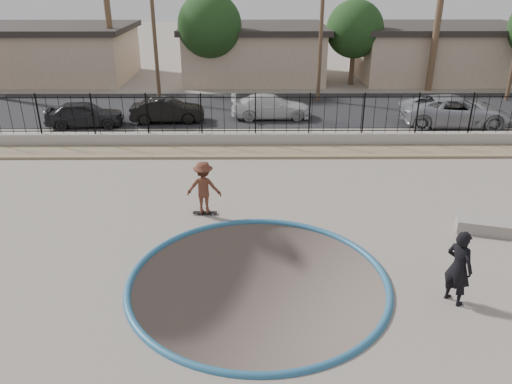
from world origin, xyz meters
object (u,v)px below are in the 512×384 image
object	(u,v)px
skater	(204,190)
car_b	(168,110)
concrete_ledge	(483,226)
skateboard	(205,213)
car_d	(455,111)
videographer	(459,267)
car_c	(271,106)
car_a	(85,114)

from	to	relation	value
skater	car_b	bearing A→B (deg)	-70.39
concrete_ledge	car_b	xyz separation A→B (m)	(-11.85, 12.51, 0.48)
skateboard	car_d	xyz separation A→B (m)	(12.29, 10.40, 0.76)
concrete_ledge	car_d	world-z (taller)	car_d
skater	videographer	size ratio (longest dim) A/B	0.91
car_b	car_d	bearing A→B (deg)	-97.19
skater	car_c	distance (m)	12.29
concrete_ledge	car_d	distance (m)	12.21
videographer	concrete_ledge	bearing A→B (deg)	-65.42
skateboard	car_a	size ratio (longest dim) A/B	0.21
car_a	car_c	distance (m)	9.97
skater	car_b	size ratio (longest dim) A/B	0.46
skater	concrete_ledge	xyz separation A→B (m)	(8.90, -1.31, -0.70)
skateboard	car_b	size ratio (longest dim) A/B	0.21
car_b	car_d	world-z (taller)	car_d
videographer	concrete_ledge	xyz separation A→B (m)	(2.28, 3.60, -0.79)
skater	car_a	distance (m)	12.64
skateboard	car_c	xyz separation A→B (m)	(2.66, 12.00, 0.62)
videographer	car_a	distance (m)	20.61
skateboard	car_a	xyz separation A→B (m)	(-7.18, 10.40, 0.65)
car_a	skateboard	bearing A→B (deg)	-151.07
skater	skateboard	distance (m)	0.84
videographer	car_c	size ratio (longest dim) A/B	0.45
videographer	car_a	size ratio (longest dim) A/B	0.50
skateboard	videographer	bearing A→B (deg)	-35.46
videographer	car_d	size ratio (longest dim) A/B	0.35
skateboard	concrete_ledge	distance (m)	9.00
car_b	car_a	bearing A→B (deg)	96.43
skateboard	car_b	world-z (taller)	car_b
concrete_ledge	car_c	xyz separation A→B (m)	(-6.24, 13.31, 0.48)
car_b	car_c	world-z (taller)	car_b
videographer	car_b	xyz separation A→B (m)	(-9.57, 16.11, -0.31)
concrete_ledge	car_b	distance (m)	17.24
skater	car_b	distance (m)	11.58
skater	skateboard	size ratio (longest dim) A/B	2.20
car_c	car_d	world-z (taller)	car_d
car_d	skateboard	bearing A→B (deg)	132.95
car_c	car_d	distance (m)	9.76
car_b	car_c	xyz separation A→B (m)	(5.62, 0.81, -0.00)
skater	concrete_ledge	world-z (taller)	skater
skater	skateboard	xyz separation A→B (m)	(-0.00, 0.00, -0.84)
videographer	car_d	world-z (taller)	videographer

